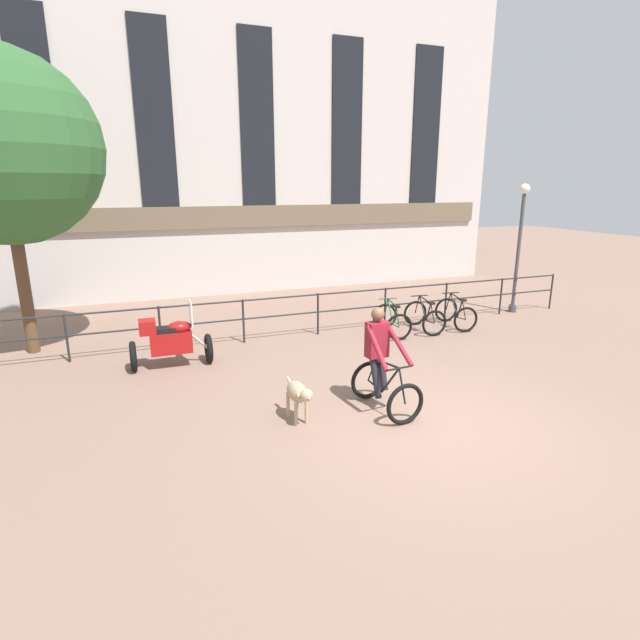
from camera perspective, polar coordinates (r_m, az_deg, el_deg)
ground_plane at (r=8.20m, az=13.06°, el=-11.52°), size 60.00×60.00×0.00m
canal_railing at (r=12.32m, az=-0.24°, el=1.52°), size 15.05×0.05×1.05m
building_facade at (r=17.55m, az=-7.40°, el=19.58°), size 18.00×0.72×10.03m
cyclist_with_bike at (r=8.32m, az=7.08°, el=-5.08°), size 0.78×1.22×1.70m
dog at (r=7.88m, az=-2.50°, el=-8.40°), size 0.31×0.92×0.67m
parked_motorcycle at (r=10.60m, az=-16.75°, el=-2.26°), size 1.62×0.64×1.35m
parked_bicycle_near_lamp at (r=12.54m, az=8.20°, el=-0.05°), size 0.83×1.20×0.86m
parked_bicycle_mid_left at (r=13.02m, az=11.86°, el=0.35°), size 0.76×1.17×0.86m
parked_bicycle_mid_right at (r=13.55m, az=15.24°, el=0.72°), size 0.80×1.19×0.86m
street_lamp at (r=15.41m, az=21.83°, el=8.36°), size 0.28×0.28×3.65m
tree_canalside_left at (r=12.43m, az=-32.57°, el=16.19°), size 3.91×3.91×6.30m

